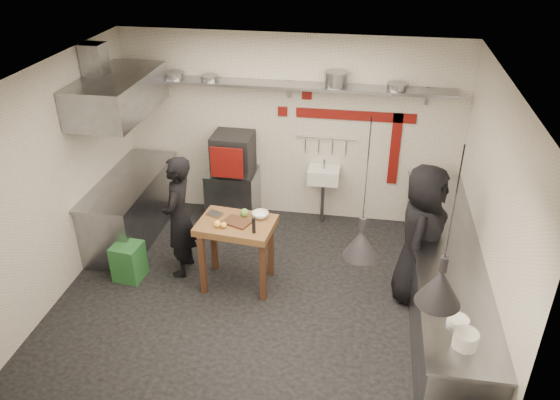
% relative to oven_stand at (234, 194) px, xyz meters
% --- Properties ---
extents(floor, '(5.00, 5.00, 0.00)m').
position_rel_oven_stand_xyz_m(floor, '(0.82, -1.81, -0.40)').
color(floor, black).
rests_on(floor, ground).
extents(ceiling, '(5.00, 5.00, 0.00)m').
position_rel_oven_stand_xyz_m(ceiling, '(0.82, -1.81, 2.40)').
color(ceiling, silver).
rests_on(ceiling, floor).
extents(wall_back, '(5.00, 0.04, 2.80)m').
position_rel_oven_stand_xyz_m(wall_back, '(0.82, 0.29, 1.00)').
color(wall_back, silver).
rests_on(wall_back, floor).
extents(wall_front, '(5.00, 0.04, 2.80)m').
position_rel_oven_stand_xyz_m(wall_front, '(0.82, -3.91, 1.00)').
color(wall_front, silver).
rests_on(wall_front, floor).
extents(wall_left, '(0.04, 4.20, 2.80)m').
position_rel_oven_stand_xyz_m(wall_left, '(-1.68, -1.81, 1.00)').
color(wall_left, silver).
rests_on(wall_left, floor).
extents(wall_right, '(0.04, 4.20, 2.80)m').
position_rel_oven_stand_xyz_m(wall_right, '(3.32, -1.81, 1.00)').
color(wall_right, silver).
rests_on(wall_right, floor).
extents(red_band_horiz, '(1.70, 0.02, 0.14)m').
position_rel_oven_stand_xyz_m(red_band_horiz, '(1.77, 0.27, 1.28)').
color(red_band_horiz, '#66100D').
rests_on(red_band_horiz, wall_back).
extents(red_band_vert, '(0.14, 0.02, 1.10)m').
position_rel_oven_stand_xyz_m(red_band_vert, '(2.37, 0.27, 0.80)').
color(red_band_vert, '#66100D').
rests_on(red_band_vert, wall_back).
extents(red_tile_a, '(0.14, 0.02, 0.14)m').
position_rel_oven_stand_xyz_m(red_tile_a, '(1.07, 0.27, 1.55)').
color(red_tile_a, '#66100D').
rests_on(red_tile_a, wall_back).
extents(red_tile_b, '(0.14, 0.02, 0.14)m').
position_rel_oven_stand_xyz_m(red_tile_b, '(0.72, 0.27, 1.28)').
color(red_tile_b, '#66100D').
rests_on(red_tile_b, wall_back).
extents(back_shelf, '(4.60, 0.34, 0.04)m').
position_rel_oven_stand_xyz_m(back_shelf, '(0.82, 0.11, 1.72)').
color(back_shelf, slate).
rests_on(back_shelf, wall_back).
extents(shelf_bracket_left, '(0.04, 0.06, 0.24)m').
position_rel_oven_stand_xyz_m(shelf_bracket_left, '(-1.08, 0.26, 1.62)').
color(shelf_bracket_left, slate).
rests_on(shelf_bracket_left, wall_back).
extents(shelf_bracket_mid, '(0.04, 0.06, 0.24)m').
position_rel_oven_stand_xyz_m(shelf_bracket_mid, '(0.82, 0.26, 1.62)').
color(shelf_bracket_mid, slate).
rests_on(shelf_bracket_mid, wall_back).
extents(shelf_bracket_right, '(0.04, 0.06, 0.24)m').
position_rel_oven_stand_xyz_m(shelf_bracket_right, '(2.72, 0.26, 1.62)').
color(shelf_bracket_right, slate).
rests_on(shelf_bracket_right, wall_back).
extents(pan_far_left, '(0.35, 0.35, 0.09)m').
position_rel_oven_stand_xyz_m(pan_far_left, '(-0.82, 0.11, 1.79)').
color(pan_far_left, slate).
rests_on(pan_far_left, back_shelf).
extents(pan_mid_left, '(0.30, 0.30, 0.07)m').
position_rel_oven_stand_xyz_m(pan_mid_left, '(-0.30, 0.11, 1.78)').
color(pan_mid_left, slate).
rests_on(pan_mid_left, back_shelf).
extents(stock_pot, '(0.37, 0.37, 0.20)m').
position_rel_oven_stand_xyz_m(stock_pot, '(1.48, 0.11, 1.84)').
color(stock_pot, slate).
rests_on(stock_pot, back_shelf).
extents(pan_right, '(0.31, 0.31, 0.08)m').
position_rel_oven_stand_xyz_m(pan_right, '(2.30, 0.11, 1.78)').
color(pan_right, slate).
rests_on(pan_right, back_shelf).
extents(oven_stand, '(0.75, 0.68, 0.80)m').
position_rel_oven_stand_xyz_m(oven_stand, '(0.00, 0.00, 0.00)').
color(oven_stand, slate).
rests_on(oven_stand, floor).
extents(combi_oven, '(0.59, 0.55, 0.58)m').
position_rel_oven_stand_xyz_m(combi_oven, '(0.02, 0.00, 0.69)').
color(combi_oven, black).
rests_on(combi_oven, oven_stand).
extents(oven_door, '(0.48, 0.04, 0.46)m').
position_rel_oven_stand_xyz_m(oven_door, '(0.02, -0.35, 0.69)').
color(oven_door, '#66100D').
rests_on(oven_door, combi_oven).
extents(oven_glass, '(0.40, 0.02, 0.34)m').
position_rel_oven_stand_xyz_m(oven_glass, '(-0.01, -0.32, 0.69)').
color(oven_glass, black).
rests_on(oven_glass, oven_door).
extents(hand_sink, '(0.46, 0.34, 0.22)m').
position_rel_oven_stand_xyz_m(hand_sink, '(1.37, 0.11, 0.38)').
color(hand_sink, silver).
rests_on(hand_sink, wall_back).
extents(sink_tap, '(0.03, 0.03, 0.14)m').
position_rel_oven_stand_xyz_m(sink_tap, '(1.37, 0.11, 0.56)').
color(sink_tap, slate).
rests_on(sink_tap, hand_sink).
extents(sink_drain, '(0.06, 0.06, 0.66)m').
position_rel_oven_stand_xyz_m(sink_drain, '(1.37, 0.07, -0.06)').
color(sink_drain, slate).
rests_on(sink_drain, floor).
extents(utensil_rail, '(0.90, 0.02, 0.02)m').
position_rel_oven_stand_xyz_m(utensil_rail, '(1.37, 0.25, 0.92)').
color(utensil_rail, slate).
rests_on(utensil_rail, wall_back).
extents(counter_right, '(0.70, 3.80, 0.90)m').
position_rel_oven_stand_xyz_m(counter_right, '(2.97, -1.81, 0.05)').
color(counter_right, slate).
rests_on(counter_right, floor).
extents(counter_right_top, '(0.76, 3.90, 0.03)m').
position_rel_oven_stand_xyz_m(counter_right_top, '(2.97, -1.81, 0.52)').
color(counter_right_top, slate).
rests_on(counter_right_top, counter_right).
extents(plate_stack, '(0.22, 0.22, 0.15)m').
position_rel_oven_stand_xyz_m(plate_stack, '(2.94, -3.38, 0.61)').
color(plate_stack, silver).
rests_on(plate_stack, counter_right_top).
extents(small_bowl_right, '(0.22, 0.22, 0.05)m').
position_rel_oven_stand_xyz_m(small_bowl_right, '(2.92, -3.08, 0.56)').
color(small_bowl_right, silver).
rests_on(small_bowl_right, counter_right_top).
extents(counter_left, '(0.70, 1.90, 0.90)m').
position_rel_oven_stand_xyz_m(counter_left, '(-1.33, -0.76, 0.05)').
color(counter_left, slate).
rests_on(counter_left, floor).
extents(counter_left_top, '(0.76, 2.00, 0.03)m').
position_rel_oven_stand_xyz_m(counter_left_top, '(-1.33, -0.76, 0.52)').
color(counter_left_top, slate).
rests_on(counter_left_top, counter_left).
extents(extractor_hood, '(0.78, 1.60, 0.50)m').
position_rel_oven_stand_xyz_m(extractor_hood, '(-1.28, -0.76, 1.75)').
color(extractor_hood, slate).
rests_on(extractor_hood, ceiling).
extents(hood_duct, '(0.28, 0.28, 0.50)m').
position_rel_oven_stand_xyz_m(hood_duct, '(-1.53, -0.76, 2.15)').
color(hood_duct, slate).
rests_on(hood_duct, ceiling).
extents(green_bin, '(0.38, 0.38, 0.50)m').
position_rel_oven_stand_xyz_m(green_bin, '(-0.97, -1.77, -0.15)').
color(green_bin, '#25632E').
rests_on(green_bin, floor).
extents(prep_table, '(0.98, 0.73, 0.92)m').
position_rel_oven_stand_xyz_m(prep_table, '(0.46, -1.65, 0.06)').
color(prep_table, brown).
rests_on(prep_table, floor).
extents(cutting_board, '(0.38, 0.33, 0.02)m').
position_rel_oven_stand_xyz_m(cutting_board, '(0.48, -1.66, 0.53)').
color(cutting_board, '#462819').
rests_on(cutting_board, prep_table).
extents(pepper_mill, '(0.05, 0.05, 0.20)m').
position_rel_oven_stand_xyz_m(pepper_mill, '(0.73, -1.85, 0.62)').
color(pepper_mill, black).
rests_on(pepper_mill, prep_table).
extents(lemon_a, '(0.11, 0.11, 0.09)m').
position_rel_oven_stand_xyz_m(lemon_a, '(0.27, -1.79, 0.56)').
color(lemon_a, '#FEBC42').
rests_on(lemon_a, prep_table).
extents(lemon_b, '(0.09, 0.09, 0.07)m').
position_rel_oven_stand_xyz_m(lemon_b, '(0.35, -1.80, 0.56)').
color(lemon_b, '#FEBC42').
rests_on(lemon_b, prep_table).
extents(veg_ball, '(0.14, 0.14, 0.11)m').
position_rel_oven_stand_xyz_m(veg_ball, '(0.53, -1.49, 0.57)').
color(veg_ball, '#5B9033').
rests_on(veg_ball, prep_table).
extents(steel_tray, '(0.22, 0.18, 0.03)m').
position_rel_oven_stand_xyz_m(steel_tray, '(0.16, -1.53, 0.54)').
color(steel_tray, slate).
rests_on(steel_tray, prep_table).
extents(bowl, '(0.24, 0.24, 0.07)m').
position_rel_oven_stand_xyz_m(bowl, '(0.73, -1.48, 0.55)').
color(bowl, silver).
rests_on(bowl, prep_table).
extents(heat_lamp_near, '(0.41, 0.41, 1.38)m').
position_rel_oven_stand_xyz_m(heat_lamp_near, '(1.97, -2.85, 1.71)').
color(heat_lamp_near, black).
rests_on(heat_lamp_near, ceiling).
extents(heat_lamp_far, '(0.49, 0.49, 1.47)m').
position_rel_oven_stand_xyz_m(heat_lamp_far, '(2.66, -3.32, 1.67)').
color(heat_lamp_far, black).
rests_on(heat_lamp_far, ceiling).
extents(chef_left, '(0.41, 0.61, 1.65)m').
position_rel_oven_stand_xyz_m(chef_left, '(-0.33, -1.50, 0.43)').
color(chef_left, black).
rests_on(chef_left, floor).
extents(chef_right, '(0.77, 0.99, 1.79)m').
position_rel_oven_stand_xyz_m(chef_right, '(2.68, -1.53, 0.49)').
color(chef_right, black).
rests_on(chef_right, floor).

